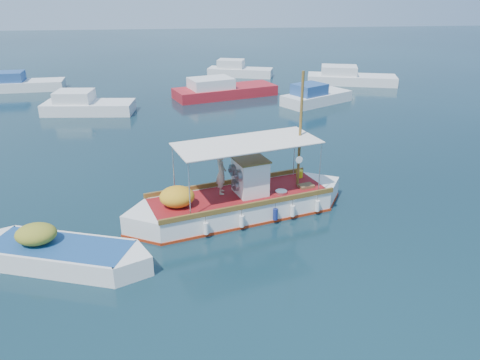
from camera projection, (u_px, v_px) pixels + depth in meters
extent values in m
plane|color=black|center=(254.00, 219.00, 18.51)|extent=(160.00, 160.00, 0.00)
cube|color=white|center=(239.00, 207.00, 18.82)|extent=(7.45, 4.26, 1.04)
cube|color=white|center=(153.00, 223.00, 17.55)|extent=(2.26, 2.26, 1.04)
cube|color=white|center=(315.00, 192.00, 20.09)|extent=(2.26, 2.26, 1.04)
cube|color=#98280E|center=(239.00, 214.00, 18.94)|extent=(7.56, 4.36, 0.17)
cube|color=maroon|center=(239.00, 195.00, 18.62)|extent=(7.40, 4.08, 0.06)
cube|color=brown|center=(228.00, 182.00, 19.58)|extent=(6.90, 2.12, 0.19)
cube|color=brown|center=(252.00, 205.00, 17.57)|extent=(6.90, 2.12, 0.19)
cube|color=white|center=(250.00, 177.00, 18.51)|extent=(1.43, 1.50, 1.41)
cube|color=brown|center=(251.00, 160.00, 18.22)|extent=(1.55, 1.61, 0.06)
cylinder|color=slate|center=(239.00, 175.00, 17.92)|extent=(0.33, 0.51, 0.47)
cylinder|color=slate|center=(233.00, 170.00, 18.43)|extent=(0.33, 0.51, 0.47)
cylinder|color=slate|center=(236.00, 185.00, 18.38)|extent=(0.33, 0.51, 0.47)
cylinder|color=brown|center=(300.00, 131.00, 18.64)|extent=(0.14, 0.14, 4.71)
cylinder|color=brown|center=(283.00, 142.00, 18.51)|extent=(1.65, 0.55, 0.08)
cylinder|color=silver|center=(173.00, 170.00, 18.23)|extent=(0.05, 0.05, 2.12)
cylinder|color=silver|center=(189.00, 190.00, 16.47)|extent=(0.05, 0.05, 2.12)
cylinder|color=silver|center=(294.00, 152.00, 20.16)|extent=(0.05, 0.05, 2.12)
cylinder|color=silver|center=(320.00, 168.00, 18.41)|extent=(0.05, 0.05, 2.12)
cube|color=silver|center=(247.00, 143.00, 17.89)|extent=(5.98, 3.75, 0.04)
ellipsoid|color=gold|center=(177.00, 197.00, 17.54)|extent=(1.58, 1.45, 0.79)
cube|color=gold|center=(262.00, 181.00, 19.42)|extent=(0.27, 0.23, 0.38)
cylinder|color=gold|center=(300.00, 174.00, 20.23)|extent=(0.35, 0.35, 0.32)
cube|color=brown|center=(306.00, 186.00, 19.29)|extent=(0.71, 0.58, 0.11)
cylinder|color=#B2B2B2|center=(281.00, 192.00, 18.73)|extent=(0.59, 0.59, 0.11)
cylinder|color=white|center=(299.00, 160.00, 17.92)|extent=(0.28, 0.11, 0.28)
cylinder|color=white|center=(206.00, 228.00, 16.99)|extent=(0.23, 0.23, 0.45)
cylinder|color=navy|center=(275.00, 214.00, 18.00)|extent=(0.23, 0.23, 0.45)
cylinder|color=white|center=(317.00, 206.00, 18.68)|extent=(0.23, 0.23, 0.45)
imported|color=#B4AF95|center=(221.00, 173.00, 18.46)|extent=(0.42, 0.63, 1.69)
cube|color=white|center=(62.00, 257.00, 15.51)|extent=(5.01, 3.23, 0.91)
cube|color=white|center=(0.00, 250.00, 15.97)|extent=(1.73, 1.73, 0.91)
cube|color=white|center=(127.00, 266.00, 15.06)|extent=(1.73, 1.73, 0.91)
cube|color=navy|center=(60.00, 246.00, 15.34)|extent=(4.94, 3.04, 0.05)
ellipsoid|color=olive|center=(36.00, 234.00, 15.36)|extent=(1.62, 1.47, 0.67)
cube|color=silver|center=(89.00, 109.00, 33.23)|extent=(6.44, 3.01, 1.00)
cube|color=silver|center=(74.00, 96.00, 32.87)|extent=(2.68, 2.28, 0.80)
cube|color=#A61B24|center=(225.00, 93.00, 37.96)|extent=(8.69, 5.25, 1.00)
cube|color=silver|center=(211.00, 83.00, 37.12)|extent=(3.87, 3.29, 0.80)
cube|color=silver|center=(316.00, 100.00, 35.85)|extent=(5.95, 4.78, 1.00)
cube|color=#284D87|center=(309.00, 89.00, 35.02)|extent=(2.89, 2.76, 0.80)
cube|color=silver|center=(351.00, 81.00, 42.59)|extent=(8.27, 4.62, 1.00)
cube|color=silver|center=(339.00, 70.00, 42.41)|extent=(3.62, 2.97, 0.80)
cube|color=silver|center=(21.00, 87.00, 40.14)|extent=(7.24, 2.88, 1.00)
cube|color=#284D87|center=(6.00, 77.00, 39.60)|extent=(2.98, 2.18, 0.80)
cube|color=silver|center=(240.00, 73.00, 45.98)|extent=(6.53, 3.75, 1.00)
cube|color=silver|center=(231.00, 64.00, 45.78)|extent=(2.88, 2.36, 0.80)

